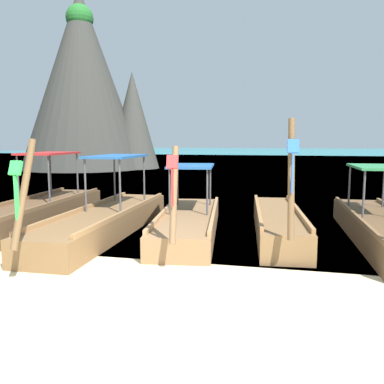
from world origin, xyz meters
name	(u,v)px	position (x,y,z in m)	size (l,w,h in m)	color
ground	(139,295)	(0.00, 0.00, 0.00)	(120.00, 120.00, 0.00)	beige
sea_water	(268,155)	(0.00, 61.74, 0.00)	(120.00, 120.00, 0.00)	teal
longtail_boat_violet_ribbon	(38,212)	(-4.59, 4.22, 0.38)	(1.73, 6.52, 2.66)	brown
longtail_boat_green_ribbon	(106,220)	(-2.26, 3.69, 0.35)	(1.47, 6.93, 2.41)	brown
longtail_boat_red_ribbon	(189,221)	(-0.15, 4.07, 0.32)	(2.00, 5.65, 2.28)	olive
longtail_boat_blue_ribbon	(278,223)	(2.06, 4.38, 0.32)	(1.49, 5.46, 2.79)	brown
longtail_boat_orange_ribbon	(380,227)	(4.42, 4.28, 0.35)	(1.36, 6.45, 2.89)	brown
karst_rock	(87,83)	(-14.03, 25.54, 7.15)	(11.44, 10.31, 14.84)	#383833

